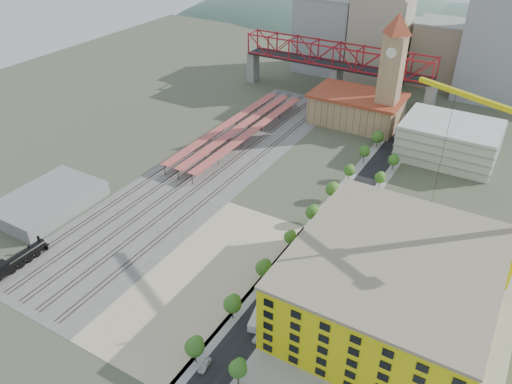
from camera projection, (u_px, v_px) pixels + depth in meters
The scene contains 31 objects.
ground at pixel (274, 222), 154.05m from camera, with size 400.00×400.00×0.00m, color #474C38.
ballast_strip at pixel (211, 168), 182.18m from camera, with size 36.00×165.00×0.06m, color #605E59.
dirt_lot at pixel (204, 277), 132.81m from camera, with size 28.00×67.00×0.06m, color tan.
street_asphalt at pixel (341, 213), 158.10m from camera, with size 12.00×170.00×0.06m, color black.
sidewalk_west at pixel (325, 208), 160.46m from camera, with size 3.00×170.00×0.04m, color gray.
sidewalk_east at pixel (357, 218), 155.75m from camera, with size 3.00×170.00×0.04m, color gray.
construction_pad at pixel (398, 319), 120.21m from camera, with size 50.00×90.00×0.06m, color gray.
rail_tracks at pixel (207, 167), 182.89m from camera, with size 26.56×160.00×0.18m.
platform_canopies at pixel (239, 128), 202.22m from camera, with size 16.00×80.00×4.12m.
station_hall at pixel (356, 108), 212.31m from camera, with size 38.00×24.00×13.10m.
clock_tower at pixel (392, 64), 193.50m from camera, with size 12.00×12.00×52.00m.
parking_garage at pixel (449, 140), 185.85m from camera, with size 34.00×26.00×14.00m, color silver.
truss_bridge at pixel (336, 58), 231.09m from camera, with size 94.00×9.60×25.60m.
construction_building at pixel (391, 285), 116.47m from camera, with size 44.60×50.60×18.80m.
warehouse at pixel (48, 201), 159.12m from camera, with size 22.00×32.00×5.00m, color gray.
street_trees at pixel (328, 229), 150.84m from camera, with size 15.40×124.40×8.00m.
skyline at pixel (429, 40), 242.25m from camera, with size 133.00×46.00×60.00m.
distant_hills at pixel (496, 149), 366.55m from camera, with size 647.00×264.00×227.00m.
locomotive at pixel (14, 263), 134.25m from camera, with size 2.99×23.04×5.76m.
site_trailer_a at pixel (258, 316), 119.28m from camera, with size 2.31×8.77×2.40m, color silver.
site_trailer_b at pixel (282, 285), 128.34m from camera, with size 2.42×9.21×2.52m, color silver.
site_trailer_c at pixel (299, 264), 135.23m from camera, with size 2.62×9.94×2.72m, color silver.
site_trailer_d at pixel (315, 244), 142.74m from camera, with size 2.46×9.34×2.56m, color silver.
car_0 at pixel (205, 365), 107.92m from camera, with size 1.70×4.23×1.44m, color silver.
car_1 at pixel (273, 281), 130.31m from camera, with size 1.53×4.39×1.45m, color #AFB0B4.
car_2 at pixel (306, 240), 145.06m from camera, with size 2.31×5.01×1.39m, color black.
car_3 at pixel (335, 204), 160.63m from camera, with size 2.26×5.56×1.61m, color navy.
car_4 at pixel (258, 337), 114.61m from camera, with size 1.55×3.86×1.32m, color silver.
car_5 at pixel (329, 242), 144.33m from camera, with size 1.61×4.60×1.52m, color gray.
car_6 at pixel (357, 204), 160.81m from camera, with size 2.36×5.12×1.42m, color black.
car_7 at pixel (379, 175), 176.92m from camera, with size 1.93×4.75×1.38m, color navy.
Camera 1 is at (58.61, -110.77, 90.22)m, focal length 35.00 mm.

